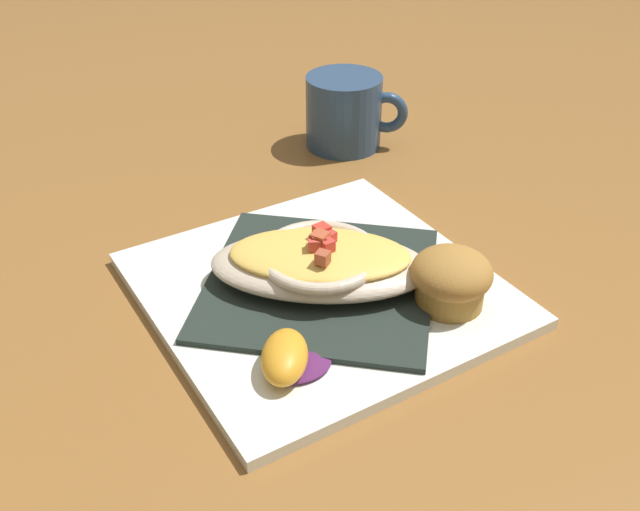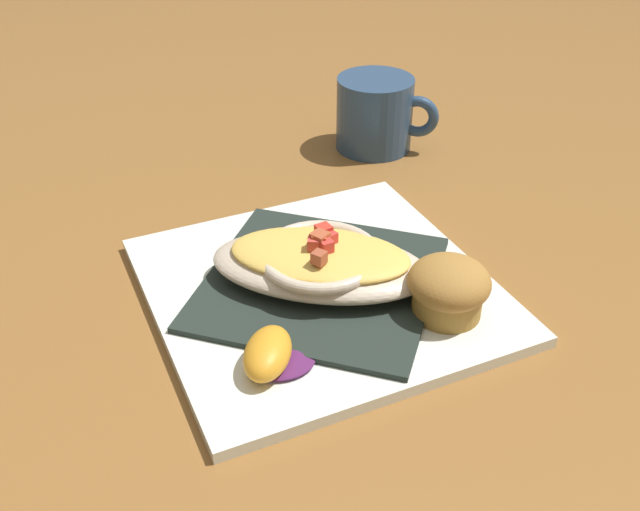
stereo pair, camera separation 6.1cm
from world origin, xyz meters
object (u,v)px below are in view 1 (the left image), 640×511
(gratin_dish, at_px, (320,261))
(orange_garnish, at_px, (287,358))
(square_plate, at_px, (320,289))
(muffin, at_px, (451,278))
(coffee_mug, at_px, (345,116))

(gratin_dish, bearing_deg, orange_garnish, 123.40)
(gratin_dish, relative_size, orange_garnish, 2.92)
(square_plate, relative_size, gratin_dish, 1.37)
(gratin_dish, distance_m, muffin, 0.11)
(muffin, bearing_deg, coffee_mug, -30.58)
(gratin_dish, xyz_separation_m, muffin, (-0.09, -0.06, 0.00))
(square_plate, distance_m, orange_garnish, 0.11)
(coffee_mug, bearing_deg, gratin_dish, 130.44)
(gratin_dish, distance_m, orange_garnish, 0.11)
(coffee_mug, bearing_deg, orange_garnish, 128.57)
(orange_garnish, height_order, coffee_mug, coffee_mug)
(orange_garnish, xyz_separation_m, coffee_mug, (0.25, -0.32, 0.02))
(square_plate, xyz_separation_m, orange_garnish, (-0.06, 0.09, 0.02))
(muffin, xyz_separation_m, orange_garnish, (0.03, 0.15, -0.01))
(gratin_dish, height_order, orange_garnish, gratin_dish)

